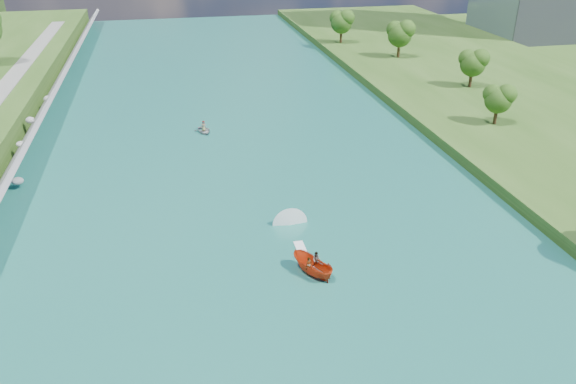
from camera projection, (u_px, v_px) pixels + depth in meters
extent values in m
plane|color=#2D5119|center=(287.00, 323.00, 43.34)|extent=(260.00, 260.00, 0.00)
cube|color=#1A6559|center=(248.00, 204.00, 60.76)|extent=(55.00, 240.00, 0.10)
ellipsoid|color=gray|center=(18.00, 181.00, 63.72)|extent=(1.33, 1.27, 0.84)
ellipsoid|color=gray|center=(21.00, 144.00, 70.56)|extent=(1.14, 1.17, 0.69)
ellipsoid|color=gray|center=(30.00, 120.00, 77.68)|extent=(1.19, 1.22, 0.92)
ellipsoid|color=gray|center=(48.00, 99.00, 87.62)|extent=(1.38, 1.47, 1.09)
ellipsoid|color=#2A4913|center=(498.00, 101.00, 77.90)|extent=(4.04, 4.04, 6.73)
ellipsoid|color=#2A4913|center=(473.00, 65.00, 94.28)|extent=(4.54, 4.54, 7.57)
ellipsoid|color=#2A4913|center=(400.00, 36.00, 113.22)|extent=(5.25, 5.25, 8.74)
ellipsoid|color=#2A4913|center=(341.00, 24.00, 125.87)|extent=(5.12, 5.12, 8.54)
imported|color=red|center=(312.00, 266.00, 48.68)|extent=(3.72, 4.69, 1.72)
imported|color=#66605B|center=(309.00, 266.00, 48.12)|extent=(0.60, 0.41, 1.61)
imported|color=#66605B|center=(316.00, 260.00, 49.11)|extent=(0.91, 0.84, 1.49)
cube|color=white|center=(304.00, 255.00, 51.67)|extent=(0.90, 5.00, 0.06)
imported|color=gray|center=(204.00, 130.00, 80.15)|extent=(2.95, 3.66, 0.67)
imported|color=#66605B|center=(204.00, 126.00, 79.86)|extent=(0.74, 0.51, 1.47)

